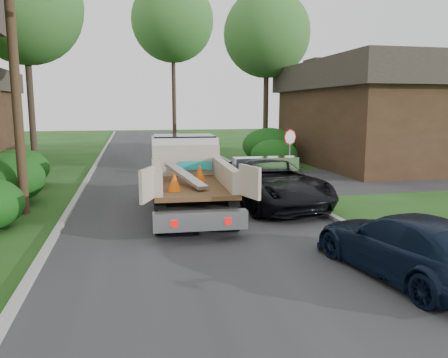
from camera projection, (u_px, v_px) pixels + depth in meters
The scene contains 18 objects.
ground at pixel (219, 249), 10.71m from camera, with size 120.00×120.00×0.00m, color #1C4012.
road at pixel (176, 182), 20.35m from camera, with size 8.00×90.00×0.02m, color #28282B.
side_street at pixel (417, 177), 21.89m from camera, with size 16.00×7.00×0.02m, color #28282B.
curb_left at pixel (84, 184), 19.49m from camera, with size 0.20×90.00×0.12m, color #9E9E99.
curb_right at pixel (260, 178), 21.20m from camera, with size 0.20×90.00×0.12m, color #9E9E99.
stop_sign at pixel (290, 144), 20.19m from camera, with size 0.71×0.32×2.48m.
utility_pole at pixel (14, 51), 13.54m from camera, with size 2.42×1.25×10.00m.
house_right at pixel (383, 112), 26.42m from camera, with size 9.72×12.96×6.20m.
hedge_left_b at pixel (3, 179), 15.47m from camera, with size 2.86×2.86×1.87m, color #103C0E.
hedge_left_c at pixel (18, 169), 18.80m from camera, with size 2.60×2.60×1.70m, color #103C0E.
hedge_right_a at pixel (274, 155), 24.32m from camera, with size 2.60×2.60×1.70m, color #103C0E.
hedge_right_b at pixel (269, 145), 27.32m from camera, with size 3.38×3.38×2.21m, color #103C0E.
tree_left_far at pixel (24, 6), 24.09m from camera, with size 6.40×6.40×12.20m.
tree_right_far at pixel (267, 34), 30.20m from camera, with size 6.00×6.00×11.50m.
tree_center_far at pixel (173, 21), 38.29m from camera, with size 7.20×7.20×14.60m.
flatbed_truck at pixel (187, 170), 14.97m from camera, with size 3.04×6.58×2.45m.
black_pickup at pixel (269, 182), 15.49m from camera, with size 2.72×5.91×1.64m, color black.
navy_suv at pixel (406, 245), 8.90m from camera, with size 1.85×4.55×1.32m, color black.
Camera 1 is at (-2.05, -10.09, 3.43)m, focal length 35.00 mm.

